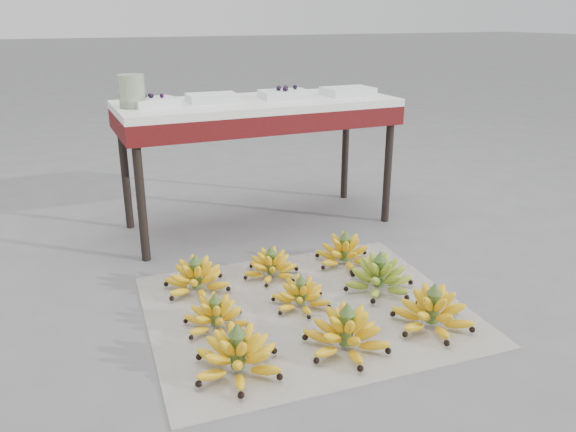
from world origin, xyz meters
name	(u,v)px	position (x,y,z in m)	size (l,w,h in m)	color
ground	(311,304)	(0.00, 0.00, 0.00)	(60.00, 60.00, 0.00)	#5D5D5F
newspaper_mat	(306,309)	(-0.04, -0.04, 0.00)	(1.25, 1.05, 0.01)	white
bunch_front_left	(238,356)	(-0.43, -0.33, 0.07)	(0.35, 0.35, 0.19)	yellow
bunch_front_center	(346,334)	(-0.03, -0.36, 0.07)	(0.32, 0.32, 0.19)	yellow
bunch_front_right	(432,312)	(0.34, -0.35, 0.07)	(0.30, 0.30, 0.19)	yellow
bunch_mid_left	(216,316)	(-0.42, -0.04, 0.06)	(0.31, 0.31, 0.15)	yellow
bunch_mid_center	(301,296)	(-0.05, -0.01, 0.06)	(0.24, 0.24, 0.15)	yellow
bunch_mid_right	(379,277)	(0.32, -0.01, 0.07)	(0.39, 0.39, 0.18)	olive
bunch_back_left	(196,278)	(-0.40, 0.30, 0.07)	(0.30, 0.30, 0.17)	yellow
bunch_back_center	(271,266)	(-0.06, 0.29, 0.06)	(0.28, 0.28, 0.15)	yellow
bunch_back_right	(345,252)	(0.32, 0.29, 0.06)	(0.28, 0.28, 0.17)	yellow
vendor_table	(258,115)	(0.14, 0.97, 0.62)	(1.47, 0.59, 0.71)	black
tray_far_left	(153,102)	(-0.40, 0.99, 0.73)	(0.26, 0.22, 0.06)	silver
tray_left	(212,98)	(-0.09, 0.99, 0.73)	(0.26, 0.20, 0.04)	silver
tray_right	(285,94)	(0.30, 0.97, 0.73)	(0.27, 0.20, 0.07)	silver
tray_far_right	(348,91)	(0.68, 0.94, 0.73)	(0.27, 0.20, 0.04)	silver
glass_jar	(132,91)	(-0.50, 0.96, 0.78)	(0.13, 0.13, 0.16)	#D2ECBC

